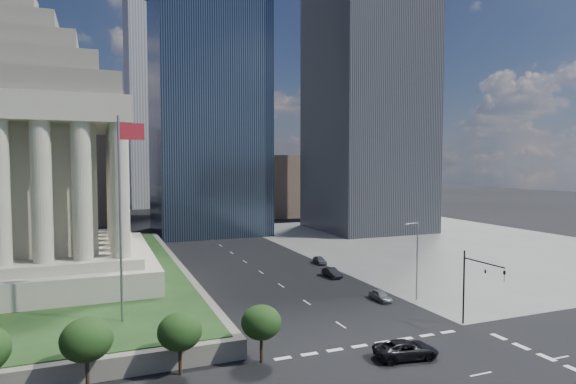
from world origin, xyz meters
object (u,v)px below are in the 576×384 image
war_memorial (15,133)px  parked_sedan_near (380,295)px  traffic_signal_ne (476,279)px  pickup_truck (406,349)px  street_lamp_north (416,256)px  parked_sedan_far (320,260)px  flagpole (122,207)px  parked_sedan_mid (332,273)px

war_memorial → parked_sedan_near: war_memorial is taller
traffic_signal_ne → pickup_truck: 12.68m
traffic_signal_ne → street_lamp_north: size_ratio=0.80×
street_lamp_north → pickup_truck: 19.89m
pickup_truck → parked_sedan_near: bearing=-17.1°
parked_sedan_near → parked_sedan_far: bearing=85.9°
street_lamp_north → flagpole: bearing=-178.4°
traffic_signal_ne → pickup_truck: traffic_signal_ne is taller
flagpole → street_lamp_north: 35.95m
traffic_signal_ne → parked_sedan_near: bearing=105.5°
parked_sedan_near → parked_sedan_far: parked_sedan_near is taller
parked_sedan_near → street_lamp_north: bearing=-15.3°
pickup_truck → parked_sedan_far: (10.29, 39.40, -0.15)m
traffic_signal_ne → parked_sedan_mid: bearing=97.6°
parked_sedan_far → parked_sedan_mid: bearing=-99.9°
war_memorial → parked_sedan_far: bearing=1.8°
parked_sedan_near → parked_sedan_mid: 13.50m
parked_sedan_near → parked_sedan_far: (2.50, 23.04, -0.01)m
street_lamp_north → parked_sedan_mid: bearing=106.2°
street_lamp_north → war_memorial: bearing=154.1°
flagpole → parked_sedan_far: 43.72m
pickup_truck → traffic_signal_ne: bearing=-63.5°
pickup_truck → parked_sedan_mid: bearing=-6.2°
war_memorial → traffic_signal_ne: 60.00m
parked_sedan_far → parked_sedan_near: bearing=-91.4°
war_memorial → parked_sedan_near: size_ratio=10.05×
traffic_signal_ne → parked_sedan_near: traffic_signal_ne is taller
traffic_signal_ne → flagpole: bearing=163.3°
war_memorial → parked_sedan_mid: size_ratio=9.43×
street_lamp_north → pickup_truck: street_lamp_north is taller
war_memorial → flagpole: (12.17, -24.00, -8.29)m
flagpole → traffic_signal_ne: size_ratio=2.50×
street_lamp_north → parked_sedan_near: size_ratio=2.58×
pickup_truck → parked_sedan_mid: (7.79, 29.86, -0.12)m
traffic_signal_ne → pickup_truck: size_ratio=1.39×
parked_sedan_mid → pickup_truck: bearing=-106.4°
parked_sedan_mid → street_lamp_north: bearing=-75.5°
traffic_signal_ne → parked_sedan_mid: 26.79m
war_memorial → flagpole: 28.16m
flagpole → traffic_signal_ne: (34.33, -10.30, -7.86)m
flagpole → street_lamp_north: (35.16, 1.00, -7.45)m
flagpole → parked_sedan_near: (30.83, 2.36, -12.45)m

